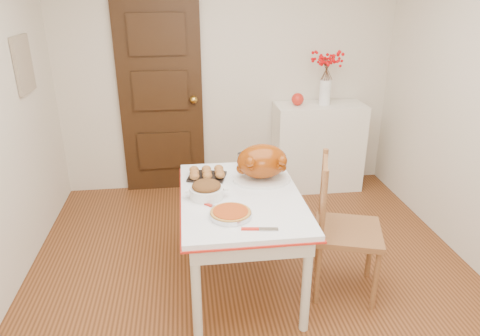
{
  "coord_description": "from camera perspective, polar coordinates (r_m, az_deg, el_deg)",
  "views": [
    {
      "loc": [
        -0.46,
        -2.54,
        2.07
      ],
      "look_at": [
        -0.1,
        0.21,
        0.92
      ],
      "focal_mm": 32.66,
      "sensor_mm": 36.0,
      "label": 1
    }
  ],
  "objects": [
    {
      "name": "floor",
      "position": [
        3.31,
        2.36,
        -16.23
      ],
      "size": [
        3.5,
        4.0,
        0.0
      ],
      "primitive_type": "cube",
      "color": "#4A2710",
      "rests_on": "ground"
    },
    {
      "name": "wall_back",
      "position": [
        4.64,
        -1.59,
        12.32
      ],
      "size": [
        3.5,
        0.0,
        2.5
      ],
      "primitive_type": "cube",
      "color": "beige",
      "rests_on": "ground"
    },
    {
      "name": "door_back",
      "position": [
        4.63,
        -10.28,
        9.19
      ],
      "size": [
        0.85,
        0.06,
        2.06
      ],
      "primitive_type": "cube",
      "color": "black",
      "rests_on": "ground"
    },
    {
      "name": "photo_board",
      "position": [
        3.99,
        -26.46,
        12.02
      ],
      "size": [
        0.03,
        0.35,
        0.45
      ],
      "primitive_type": "cube",
      "color": "tan",
      "rests_on": "ground"
    },
    {
      "name": "sideboard",
      "position": [
        4.82,
        10.09,
        2.75
      ],
      "size": [
        0.94,
        0.42,
        0.94
      ],
      "primitive_type": "cube",
      "color": "white",
      "rests_on": "floor"
    },
    {
      "name": "kitchen_table",
      "position": [
        3.21,
        0.12,
        -9.42
      ],
      "size": [
        0.85,
        1.23,
        0.74
      ],
      "primitive_type": null,
      "color": "white",
      "rests_on": "floor"
    },
    {
      "name": "chair_oak",
      "position": [
        3.17,
        14.01,
        -7.68
      ],
      "size": [
        0.57,
        0.57,
        1.02
      ],
      "primitive_type": null,
      "rotation": [
        0.0,
        0.0,
        1.26
      ],
      "color": "brown",
      "rests_on": "floor"
    },
    {
      "name": "berry_vase",
      "position": [
        4.64,
        11.17,
        11.33
      ],
      "size": [
        0.27,
        0.27,
        0.53
      ],
      "primitive_type": null,
      "color": "white",
      "rests_on": "sideboard"
    },
    {
      "name": "apple",
      "position": [
        4.6,
        7.54,
        8.9
      ],
      "size": [
        0.13,
        0.13,
        0.13
      ],
      "primitive_type": "sphere",
      "color": "red",
      "rests_on": "sideboard"
    },
    {
      "name": "turkey_platter",
      "position": [
        3.21,
        2.9,
        0.64
      ],
      "size": [
        0.52,
        0.46,
        0.27
      ],
      "primitive_type": null,
      "rotation": [
        0.0,
        0.0,
        -0.29
      ],
      "color": "#882B04",
      "rests_on": "kitchen_table"
    },
    {
      "name": "pumpkin_pie",
      "position": [
        2.74,
        -1.24,
        -5.88
      ],
      "size": [
        0.34,
        0.34,
        0.06
      ],
      "primitive_type": "cylinder",
      "rotation": [
        0.0,
        0.0,
        0.35
      ],
      "color": "#A93B10",
      "rests_on": "kitchen_table"
    },
    {
      "name": "stuffing_dish",
      "position": [
        2.98,
        -4.39,
        -2.85
      ],
      "size": [
        0.35,
        0.31,
        0.11
      ],
      "primitive_type": null,
      "rotation": [
        0.0,
        0.0,
        -0.32
      ],
      "color": "brown",
      "rests_on": "kitchen_table"
    },
    {
      "name": "rolls_tray",
      "position": [
        3.3,
        -4.34,
        -0.69
      ],
      "size": [
        0.32,
        0.28,
        0.07
      ],
      "primitive_type": null,
      "rotation": [
        0.0,
        0.0,
        -0.26
      ],
      "color": "#A56D35",
      "rests_on": "kitchen_table"
    },
    {
      "name": "pie_server",
      "position": [
        2.62,
        2.59,
        -7.96
      ],
      "size": [
        0.23,
        0.09,
        0.01
      ],
      "primitive_type": null,
      "rotation": [
        0.0,
        0.0,
        -0.13
      ],
      "color": "silver",
      "rests_on": "kitchen_table"
    },
    {
      "name": "carving_knife",
      "position": [
        2.86,
        -3.17,
        -5.16
      ],
      "size": [
        0.22,
        0.21,
        0.01
      ],
      "primitive_type": null,
      "rotation": [
        0.0,
        0.0,
        -0.74
      ],
      "color": "silver",
      "rests_on": "kitchen_table"
    },
    {
      "name": "drinking_glass",
      "position": [
        3.48,
        0.23,
        1.05
      ],
      "size": [
        0.08,
        0.08,
        0.11
      ],
      "primitive_type": "cylinder",
      "rotation": [
        0.0,
        0.0,
        -0.3
      ],
      "color": "white",
      "rests_on": "kitchen_table"
    },
    {
      "name": "shaker_pair",
      "position": [
        3.52,
        3.65,
        0.98
      ],
      "size": [
        0.09,
        0.05,
        0.08
      ],
      "primitive_type": null,
      "rotation": [
        0.0,
        0.0,
        -0.17
      ],
      "color": "white",
      "rests_on": "kitchen_table"
    }
  ]
}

